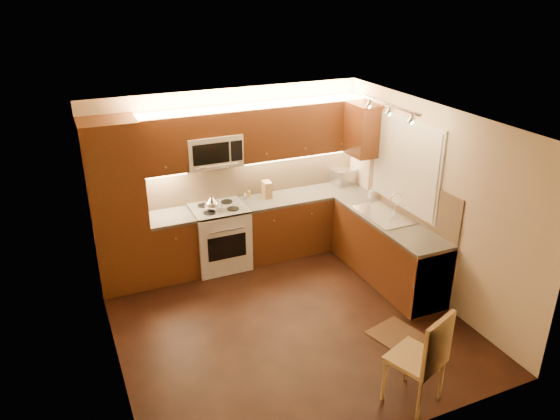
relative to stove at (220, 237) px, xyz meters
name	(u,v)px	position (x,y,z in m)	size (l,w,h in m)	color
floor	(287,321)	(0.30, -1.68, -0.46)	(4.00, 4.00, 0.01)	black
ceiling	(288,122)	(0.30, -1.68, 2.04)	(4.00, 4.00, 0.01)	beige
wall_back	(230,175)	(0.30, 0.32, 0.79)	(4.00, 0.01, 2.50)	beige
wall_front	(388,326)	(0.30, -3.67, 0.79)	(4.00, 0.01, 2.50)	beige
wall_left	(105,265)	(-1.70, -1.68, 0.79)	(0.01, 4.00, 2.50)	beige
wall_right	(430,202)	(2.30, -1.68, 0.79)	(0.01, 4.00, 2.50)	beige
pantry	(117,207)	(-1.35, 0.02, 0.69)	(0.70, 0.60, 2.30)	#4D1D10
base_cab_back_left	(172,247)	(-0.69, 0.02, -0.03)	(0.62, 0.60, 0.86)	#4D1D10
counter_back_left	(169,218)	(-0.69, 0.02, 0.42)	(0.62, 0.60, 0.04)	#353330
base_cab_back_right	(303,222)	(1.34, 0.02, -0.03)	(1.92, 0.60, 0.86)	#4D1D10
counter_back_right	(303,195)	(1.34, 0.02, 0.42)	(1.92, 0.60, 0.04)	#353330
base_cab_right	(387,250)	(2.00, -1.28, -0.03)	(0.60, 2.00, 0.86)	#4D1D10
counter_right	(390,221)	(2.00, -1.28, 0.42)	(0.60, 2.00, 0.04)	#353330
dishwasher	(419,274)	(2.00, -1.98, -0.03)	(0.58, 0.60, 0.84)	silver
backsplash_back	(253,175)	(0.65, 0.31, 0.74)	(3.30, 0.02, 0.60)	tan
backsplash_right	(410,195)	(2.29, -1.28, 0.74)	(0.02, 2.00, 0.60)	tan
upper_cab_back_left	(161,145)	(-0.69, 0.15, 1.42)	(0.62, 0.35, 0.75)	#4D1D10
upper_cab_back_right	(301,128)	(1.34, 0.15, 1.42)	(1.92, 0.35, 0.75)	#4D1D10
upper_cab_bridge	(211,123)	(0.00, 0.15, 1.63)	(0.76, 0.35, 0.31)	#4D1D10
upper_cab_right_corner	(363,130)	(2.12, -0.28, 1.42)	(0.35, 0.50, 0.75)	#4D1D10
stove	(220,237)	(0.00, 0.00, 0.00)	(0.76, 0.65, 0.92)	silver
microwave	(213,150)	(0.00, 0.14, 1.26)	(0.76, 0.38, 0.44)	silver
window_frame	(406,164)	(2.29, -1.12, 1.14)	(0.03, 1.44, 1.24)	silver
window_blinds	(405,164)	(2.27, -1.12, 1.14)	(0.02, 1.36, 1.16)	silver
sink	(384,210)	(2.00, -1.12, 0.52)	(0.52, 0.86, 0.15)	silver
faucet	(396,203)	(2.18, -1.12, 0.59)	(0.20, 0.04, 0.30)	silver
track_light_bar	(390,105)	(1.85, -1.27, 2.00)	(0.04, 1.20, 0.03)	silver
kettle	(212,203)	(-0.12, -0.08, 0.57)	(0.20, 0.20, 0.23)	silver
toaster_oven	(344,176)	(2.13, 0.18, 0.56)	(0.41, 0.31, 0.25)	silver
knife_block	(267,190)	(0.79, 0.12, 0.56)	(0.11, 0.18, 0.25)	#9B7A46
spice_jar_a	(265,191)	(0.81, 0.24, 0.49)	(0.04, 0.04, 0.10)	silver
spice_jar_b	(268,192)	(0.83, 0.18, 0.49)	(0.05, 0.05, 0.11)	brown
spice_jar_c	(246,196)	(0.47, 0.16, 0.49)	(0.04, 0.04, 0.10)	silver
spice_jar_d	(249,194)	(0.55, 0.24, 0.49)	(0.05, 0.05, 0.09)	#A68432
soap_bottle	(372,193)	(2.18, -0.52, 0.52)	(0.07, 0.08, 0.17)	white
rug	(405,340)	(1.40, -2.58, -0.45)	(0.53, 0.79, 0.01)	black
dining_chair	(415,356)	(0.89, -3.38, 0.07)	(0.47, 0.47, 1.05)	#9B7A46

